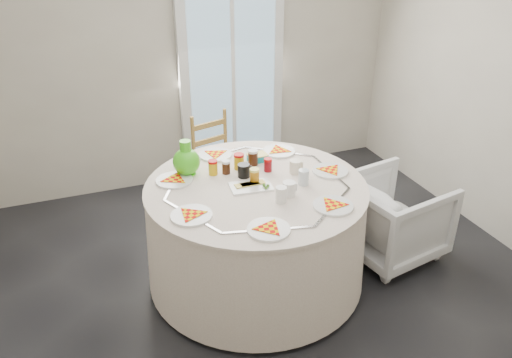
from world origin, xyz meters
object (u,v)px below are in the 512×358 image
object	(u,v)px
armchair	(393,208)
green_pitcher	(186,159)
table	(256,233)
wooden_chair	(220,159)

from	to	relation	value
armchair	green_pitcher	size ratio (longest dim) A/B	2.88
armchair	green_pitcher	bearing A→B (deg)	64.37
table	wooden_chair	world-z (taller)	wooden_chair
armchair	green_pitcher	world-z (taller)	green_pitcher
wooden_chair	green_pitcher	bearing A→B (deg)	-137.51
table	green_pitcher	distance (m)	0.70
armchair	green_pitcher	distance (m)	1.58
wooden_chair	green_pitcher	world-z (taller)	green_pitcher
armchair	table	bearing A→B (deg)	75.38
wooden_chair	armchair	size ratio (longest dim) A/B	1.23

